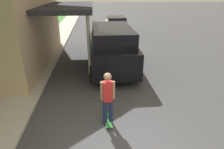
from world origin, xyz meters
TOP-DOWN VIEW (x-y plane):
  - sidewalk at (-3.60, 6.00)m, footprint 1.80×80.00m
  - suv_parked at (0.22, 5.53)m, footprint 2.14×4.64m
  - car_down_street at (1.42, 14.52)m, footprint 1.89×4.01m
  - skateboarder at (-0.30, 1.13)m, footprint 0.41×0.22m
  - skateboard at (-0.28, 1.19)m, footprint 0.21×0.78m

SIDE VIEW (x-z plane):
  - sidewalk at x=-3.60m, z-range 0.00..0.10m
  - skateboard at x=-0.28m, z-range 0.03..0.13m
  - car_down_street at x=1.42m, z-range -0.02..1.43m
  - skateboarder at x=-0.30m, z-range 0.08..1.72m
  - suv_parked at x=0.22m, z-range 0.08..2.14m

